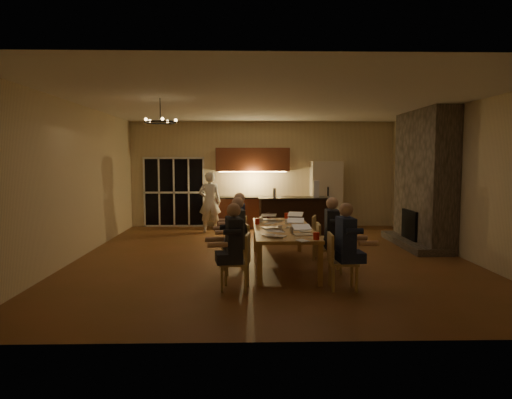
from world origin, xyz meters
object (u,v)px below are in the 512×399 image
object	(u,v)px
chair_right_far	(324,238)
laptop_d	(295,222)
chandelier	(160,122)
redcup_far	(287,216)
person_right_near	(346,247)
mug_back	(261,220)
person_left_mid	(238,235)
laptop_a	(276,230)
laptop_f	(295,215)
chair_right_near	(343,261)
chair_left_near	(235,262)
chair_left_mid	(235,249)
chair_right_mid	(329,248)
person_left_near	(234,247)
person_left_far	(240,226)
bar_blender	(316,189)
plate_left	(268,235)
plate_far	(299,221)
redcup_mid	(257,221)
refrigerator	(326,195)
bar_bottle	(274,193)
bar_island	(295,218)
laptop_b	(303,229)
mug_mid	(287,222)
can_silver	(292,230)
laptop_e	(268,215)
mug_front	(280,228)
dining_table	(283,247)
can_cola	(268,215)
plate_near	(306,231)
person_right_mid	(332,235)
chair_left_far	(235,239)
laptop_c	(271,222)

from	to	relation	value
chair_right_far	laptop_d	size ratio (longest dim) A/B	2.78
chandelier	redcup_far	distance (m)	3.43
person_right_near	mug_back	distance (m)	2.74
person_left_mid	laptop_a	distance (m)	0.87
laptop_f	chair_right_near	bearing A→B (deg)	-63.59
person_left_mid	laptop_f	distance (m)	1.92
chair_left_near	redcup_far	bearing A→B (deg)	166.74
laptop_d	laptop_a	bearing A→B (deg)	-103.78
chair_left_mid	chair_right_mid	size ratio (longest dim) A/B	1.00
chair_right_mid	person_left_near	size ratio (longest dim) A/B	0.64
person_left_far	bar_blender	world-z (taller)	bar_blender
laptop_f	plate_left	distance (m)	2.05
laptop_d	plate_far	world-z (taller)	laptop_d
redcup_mid	plate_left	size ratio (longest dim) A/B	0.53
refrigerator	bar_bottle	world-z (taller)	refrigerator
refrigerator	redcup_far	world-z (taller)	refrigerator
chair_right_far	bar_island	bearing A→B (deg)	22.73
plate_far	mug_back	bearing A→B (deg)	178.47
bar_island	laptop_b	world-z (taller)	bar_island
chair_left_mid	bar_bottle	world-z (taller)	bar_bottle
laptop_f	mug_mid	world-z (taller)	laptop_f
can_silver	laptop_e	bearing A→B (deg)	100.03
mug_mid	mug_back	bearing A→B (deg)	147.07
redcup_far	plate_far	size ratio (longest dim) A/B	0.52
chair_left_near	mug_front	size ratio (longest dim) A/B	8.90
dining_table	chair_left_mid	distance (m)	1.03
redcup_far	can_cola	bearing A→B (deg)	168.72
chair_left_mid	mug_front	xyz separation A→B (m)	(0.82, 0.08, 0.36)
bar_blender	bar_bottle	bearing A→B (deg)	-171.26
chair_right_far	can_cola	bearing A→B (deg)	67.69
person_left_near	bar_bottle	size ratio (longest dim) A/B	5.75
person_right_near	can_cola	distance (m)	3.25
refrigerator	plate_near	distance (m)	5.66
redcup_mid	can_silver	distance (m)	1.30
chair_left_near	refrigerator	bearing A→B (deg)	165.37
bar_island	person_left_near	world-z (taller)	person_left_near
person_right_mid	redcup_mid	world-z (taller)	person_right_mid
person_right_near	bar_bottle	distance (m)	4.69
dining_table	chair_right_far	world-z (taller)	chair_right_far
person_right_mid	plate_far	size ratio (longest dim) A/B	5.96
refrigerator	chair_right_mid	size ratio (longest dim) A/B	2.25
chair_left_far	redcup_far	distance (m)	1.44
plate_near	bar_island	bearing A→B (deg)	86.72
person_left_near	person_left_mid	size ratio (longest dim) A/B	1.00
redcup_far	chair_right_near	bearing A→B (deg)	-78.15
chair_right_near	mug_back	size ratio (longest dim) A/B	8.90
person_left_mid	person_left_far	distance (m)	1.06
refrigerator	chair_left_mid	world-z (taller)	refrigerator
laptop_f	mug_front	size ratio (longest dim) A/B	3.20
laptop_c	redcup_far	xyz separation A→B (m)	(0.44, 1.40, -0.05)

